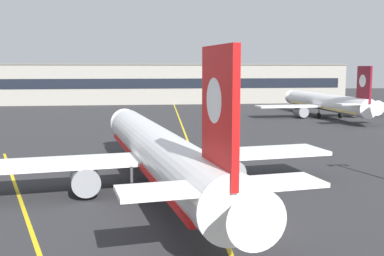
# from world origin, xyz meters

# --- Properties ---
(ground_plane) EXTENTS (400.00, 400.00, 0.00)m
(ground_plane) POSITION_xyz_m (0.00, 0.00, 0.00)
(ground_plane) COLOR #2D2D30
(taxiway_centreline) EXTENTS (10.65, 179.72, 0.01)m
(taxiway_centreline) POSITION_xyz_m (0.00, 30.00, 0.00)
(taxiway_centreline) COLOR yellow
(taxiway_centreline) RESTS_ON ground
(taxiway_lead_in_stripe) EXTENTS (18.60, 57.23, 0.01)m
(taxiway_lead_in_stripe) POSITION_xyz_m (-14.00, 2.00, 0.00)
(taxiway_lead_in_stripe) COLOR yellow
(taxiway_lead_in_stripe) RESTS_ON ground
(airliner_foreground) EXTENTS (32.36, 41.40, 11.65)m
(airliner_foreground) POSITION_xyz_m (-5.23, 11.18, 3.37)
(airliner_foreground) COLOR white
(airliner_foreground) RESTS_ON ground
(airliner_background) EXTENTS (29.93, 38.57, 10.83)m
(airliner_background) POSITION_xyz_m (33.36, 65.89, 3.13)
(airliner_background) COLOR white
(airliner_background) RESTS_ON ground
(safety_cone_by_nose_gear) EXTENTS (0.44, 0.44, 0.55)m
(safety_cone_by_nose_gear) POSITION_xyz_m (-3.44, 26.49, 0.26)
(safety_cone_by_nose_gear) COLOR orange
(safety_cone_by_nose_gear) RESTS_ON ground
(terminal_building) EXTENTS (124.58, 12.40, 11.72)m
(terminal_building) POSITION_xyz_m (-5.83, 111.12, 5.87)
(terminal_building) COLOR #9E998E
(terminal_building) RESTS_ON ground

